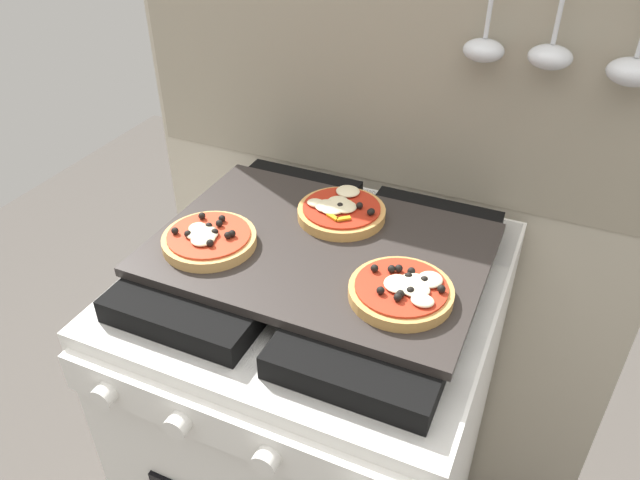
# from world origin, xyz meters

# --- Properties ---
(kitchen_backsplash) EXTENTS (1.10, 0.09, 1.55)m
(kitchen_backsplash) POSITION_xyz_m (0.00, 0.33, 0.79)
(kitchen_backsplash) COLOR #B2A893
(kitchen_backsplash) RESTS_ON ground_plane
(stove) EXTENTS (0.60, 0.64, 0.90)m
(stove) POSITION_xyz_m (-0.00, -0.00, 0.45)
(stove) COLOR white
(stove) RESTS_ON ground_plane
(baking_tray) EXTENTS (0.54, 0.38, 0.02)m
(baking_tray) POSITION_xyz_m (0.00, 0.00, 0.91)
(baking_tray) COLOR #2D2826
(baking_tray) RESTS_ON stove
(pizza_left) EXTENTS (0.16, 0.16, 0.03)m
(pizza_left) POSITION_xyz_m (-0.17, -0.08, 0.93)
(pizza_left) COLOR tan
(pizza_left) RESTS_ON baking_tray
(pizza_right) EXTENTS (0.16, 0.16, 0.03)m
(pizza_right) POSITION_xyz_m (0.17, -0.07, 0.93)
(pizza_right) COLOR tan
(pizza_right) RESTS_ON baking_tray
(pizza_center) EXTENTS (0.16, 0.16, 0.03)m
(pizza_center) POSITION_xyz_m (-0.00, 0.09, 0.93)
(pizza_center) COLOR tan
(pizza_center) RESTS_ON baking_tray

